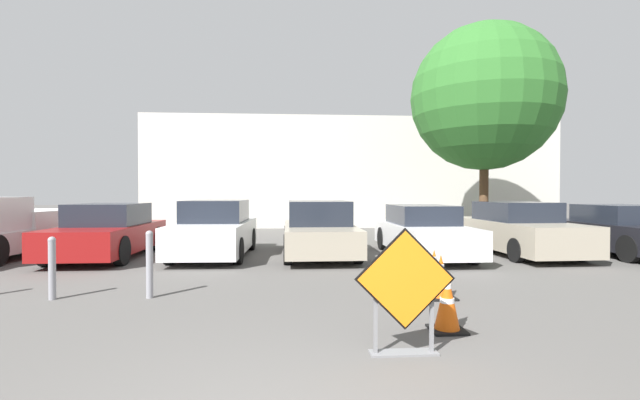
{
  "coord_description": "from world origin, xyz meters",
  "views": [
    {
      "loc": [
        0.15,
        -2.54,
        1.73
      ],
      "look_at": [
        1.18,
        12.15,
        1.46
      ],
      "focal_mm": 24.0,
      "sensor_mm": 36.0,
      "label": 1
    }
  ],
  "objects_px": {
    "parked_car_fifth": "(517,230)",
    "traffic_cone_third": "(434,266)",
    "traffic_cone_second": "(441,277)",
    "bollard_nearest": "(150,263)",
    "traffic_cone_nearest": "(447,301)",
    "parked_car_nearest": "(108,232)",
    "bollard_second": "(52,266)",
    "road_closed_sign": "(405,289)",
    "parked_car_third": "(319,230)",
    "parked_car_fourth": "(422,232)",
    "parked_car_second": "(215,231)",
    "parked_car_sixth": "(622,231)"
  },
  "relations": [
    {
      "from": "road_closed_sign",
      "to": "parked_car_second",
      "type": "xyz_separation_m",
      "value": [
        -3.22,
        7.25,
        -0.01
      ]
    },
    {
      "from": "parked_car_fifth",
      "to": "traffic_cone_third",
      "type": "bearing_deg",
      "value": 43.0
    },
    {
      "from": "parked_car_nearest",
      "to": "parked_car_third",
      "type": "height_order",
      "value": "parked_car_third"
    },
    {
      "from": "parked_car_fifth",
      "to": "bollard_second",
      "type": "height_order",
      "value": "parked_car_fifth"
    },
    {
      "from": "traffic_cone_nearest",
      "to": "parked_car_sixth",
      "type": "xyz_separation_m",
      "value": [
        7.23,
        6.02,
        0.28
      ]
    },
    {
      "from": "road_closed_sign",
      "to": "parked_car_third",
      "type": "relative_size",
      "value": 0.31
    },
    {
      "from": "parked_car_third",
      "to": "parked_car_fourth",
      "type": "xyz_separation_m",
      "value": [
        2.8,
        -0.27,
        -0.04
      ]
    },
    {
      "from": "parked_car_third",
      "to": "bollard_second",
      "type": "bearing_deg",
      "value": 43.98
    },
    {
      "from": "road_closed_sign",
      "to": "bollard_nearest",
      "type": "height_order",
      "value": "road_closed_sign"
    },
    {
      "from": "parked_car_nearest",
      "to": "bollard_nearest",
      "type": "bearing_deg",
      "value": 118.92
    },
    {
      "from": "traffic_cone_third",
      "to": "parked_car_nearest",
      "type": "xyz_separation_m",
      "value": [
        -7.61,
        3.53,
        0.37
      ]
    },
    {
      "from": "parked_car_third",
      "to": "parked_car_nearest",
      "type": "bearing_deg",
      "value": -0.73
    },
    {
      "from": "traffic_cone_nearest",
      "to": "bollard_second",
      "type": "relative_size",
      "value": 0.75
    },
    {
      "from": "parked_car_second",
      "to": "parked_car_fifth",
      "type": "distance_m",
      "value": 8.39
    },
    {
      "from": "parked_car_sixth",
      "to": "bollard_second",
      "type": "height_order",
      "value": "parked_car_sixth"
    },
    {
      "from": "traffic_cone_third",
      "to": "bollard_nearest",
      "type": "distance_m",
      "value": 5.2
    },
    {
      "from": "parked_car_nearest",
      "to": "traffic_cone_nearest",
      "type": "bearing_deg",
      "value": 135.98
    },
    {
      "from": "parked_car_second",
      "to": "parked_car_sixth",
      "type": "distance_m",
      "value": 11.2
    },
    {
      "from": "traffic_cone_second",
      "to": "parked_car_sixth",
      "type": "xyz_separation_m",
      "value": [
        6.73,
        4.41,
        0.3
      ]
    },
    {
      "from": "traffic_cone_third",
      "to": "bollard_nearest",
      "type": "xyz_separation_m",
      "value": [
        -5.09,
        -1.0,
        0.28
      ]
    },
    {
      "from": "road_closed_sign",
      "to": "parked_car_second",
      "type": "height_order",
      "value": "parked_car_second"
    },
    {
      "from": "parked_car_fifth",
      "to": "road_closed_sign",
      "type": "bearing_deg",
      "value": 53.1
    },
    {
      "from": "traffic_cone_nearest",
      "to": "traffic_cone_third",
      "type": "relative_size",
      "value": 1.24
    },
    {
      "from": "parked_car_nearest",
      "to": "parked_car_fourth",
      "type": "bearing_deg",
      "value": 177.71
    },
    {
      "from": "traffic_cone_nearest",
      "to": "traffic_cone_third",
      "type": "distance_m",
      "value": 3.08
    },
    {
      "from": "road_closed_sign",
      "to": "bollard_nearest",
      "type": "distance_m",
      "value": 4.42
    },
    {
      "from": "road_closed_sign",
      "to": "traffic_cone_second",
      "type": "xyz_separation_m",
      "value": [
        1.24,
        2.36,
        -0.35
      ]
    },
    {
      "from": "traffic_cone_third",
      "to": "bollard_nearest",
      "type": "relative_size",
      "value": 0.56
    },
    {
      "from": "bollard_nearest",
      "to": "bollard_second",
      "type": "xyz_separation_m",
      "value": [
        -1.53,
        0.0,
        -0.04
      ]
    },
    {
      "from": "road_closed_sign",
      "to": "parked_car_fourth",
      "type": "height_order",
      "value": "parked_car_fourth"
    },
    {
      "from": "traffic_cone_second",
      "to": "parked_car_sixth",
      "type": "bearing_deg",
      "value": 33.21
    },
    {
      "from": "parked_car_second",
      "to": "bollard_nearest",
      "type": "relative_size",
      "value": 3.84
    },
    {
      "from": "traffic_cone_second",
      "to": "parked_car_third",
      "type": "height_order",
      "value": "parked_car_third"
    },
    {
      "from": "traffic_cone_third",
      "to": "parked_car_nearest",
      "type": "distance_m",
      "value": 8.4
    },
    {
      "from": "parked_car_nearest",
      "to": "bollard_nearest",
      "type": "xyz_separation_m",
      "value": [
        2.52,
        -4.53,
        -0.09
      ]
    },
    {
      "from": "traffic_cone_second",
      "to": "parked_car_third",
      "type": "relative_size",
      "value": 0.16
    },
    {
      "from": "traffic_cone_nearest",
      "to": "parked_car_nearest",
      "type": "relative_size",
      "value": 0.18
    },
    {
      "from": "traffic_cone_second",
      "to": "bollard_second",
      "type": "xyz_separation_m",
      "value": [
        -6.27,
        0.35,
        0.19
      ]
    },
    {
      "from": "parked_car_sixth",
      "to": "parked_car_third",
      "type": "bearing_deg",
      "value": -2.56
    },
    {
      "from": "road_closed_sign",
      "to": "traffic_cone_third",
      "type": "distance_m",
      "value": 4.05
    },
    {
      "from": "parked_car_nearest",
      "to": "parked_car_fourth",
      "type": "height_order",
      "value": "parked_car_nearest"
    },
    {
      "from": "parked_car_fifth",
      "to": "bollard_nearest",
      "type": "xyz_separation_m",
      "value": [
        -8.67,
        -4.47,
        -0.09
      ]
    },
    {
      "from": "traffic_cone_third",
      "to": "parked_car_second",
      "type": "relative_size",
      "value": 0.15
    },
    {
      "from": "parked_car_nearest",
      "to": "bollard_nearest",
      "type": "distance_m",
      "value": 5.19
    },
    {
      "from": "bollard_second",
      "to": "road_closed_sign",
      "type": "bearing_deg",
      "value": -28.31
    },
    {
      "from": "traffic_cone_second",
      "to": "bollard_nearest",
      "type": "distance_m",
      "value": 4.76
    },
    {
      "from": "parked_car_fourth",
      "to": "bollard_second",
      "type": "bearing_deg",
      "value": 29.48
    },
    {
      "from": "parked_car_second",
      "to": "parked_car_third",
      "type": "bearing_deg",
      "value": -179.46
    },
    {
      "from": "traffic_cone_second",
      "to": "parked_car_nearest",
      "type": "height_order",
      "value": "parked_car_nearest"
    },
    {
      "from": "road_closed_sign",
      "to": "parked_car_second",
      "type": "bearing_deg",
      "value": 113.93
    }
  ]
}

